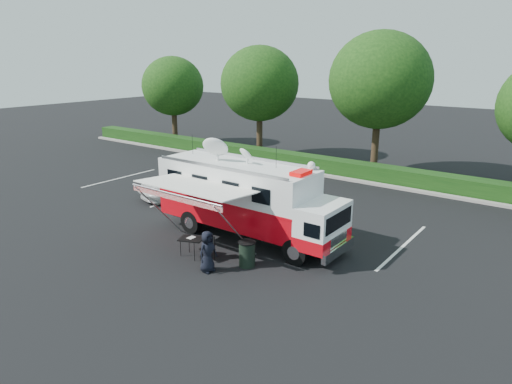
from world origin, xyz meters
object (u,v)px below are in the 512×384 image
white_suv (187,195)px  trash_bin (247,254)px  command_truck (247,199)px  folding_table (191,239)px

white_suv → trash_bin: 9.54m
command_truck → folding_table: size_ratio=7.91×
command_truck → folding_table: bearing=-101.2°
command_truck → trash_bin: command_truck is taller
folding_table → trash_bin: size_ratio=1.11×
trash_bin → folding_table: bearing=-164.1°
white_suv → folding_table: (5.91, -5.65, 0.70)m
trash_bin → command_truck: bearing=127.4°
command_truck → trash_bin: size_ratio=8.77×
command_truck → trash_bin: (1.63, -2.13, -1.23)m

